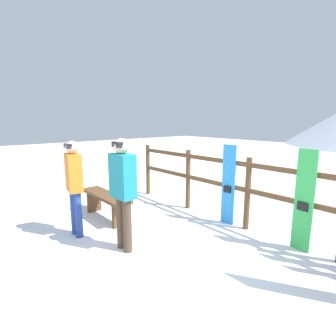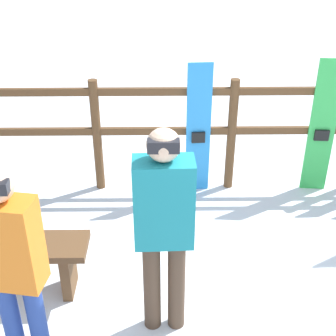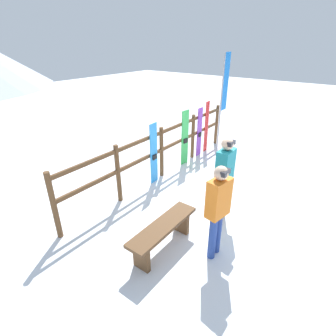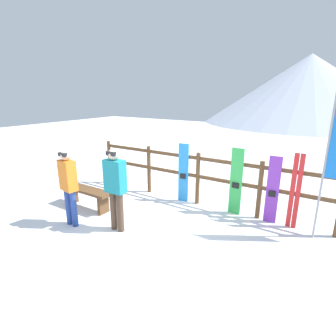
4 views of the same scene
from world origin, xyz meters
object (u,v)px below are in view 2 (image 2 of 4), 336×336
bench (0,256)px  person_orange (12,262)px  person_teal (164,222)px  snowboard_blue (198,131)px  snowboard_green (322,128)px

bench → person_orange: 1.01m
bench → person_teal: 1.52m
bench → snowboard_blue: 2.38m
person_orange → snowboard_green: 3.55m
person_orange → snowboard_green: person_orange is taller
snowboard_blue → snowboard_green: bearing=0.0°
person_orange → bench: bearing=118.0°
snowboard_green → person_teal: bearing=-130.8°
person_teal → snowboard_blue: 2.04m
person_orange → person_teal: bearing=20.6°
person_teal → snowboard_green: size_ratio=1.10×
snowboard_blue → snowboard_green: (1.34, 0.00, 0.02)m
person_teal → snowboard_blue: person_teal is taller
bench → person_orange: (0.39, -0.74, 0.57)m
person_teal → person_orange: 1.01m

